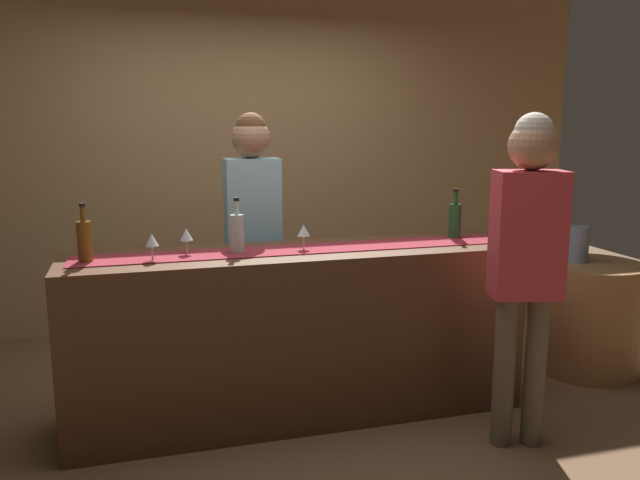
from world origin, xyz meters
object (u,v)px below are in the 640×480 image
at_px(wine_bottle_green, 455,220).
at_px(round_side_table, 589,317).
at_px(wine_glass_far_end, 304,231).
at_px(customer_sipping, 527,245).
at_px(wine_bottle_clear, 237,232).
at_px(wine_glass_near_customer, 152,241).
at_px(wine_glass_mid_counter, 186,235).
at_px(wine_bottle_amber, 85,240).
at_px(bartender, 253,218).
at_px(vase_on_side_table, 579,244).

height_order(wine_bottle_green, round_side_table, wine_bottle_green).
relative_size(wine_glass_far_end, customer_sipping, 0.08).
xyz_separation_m(wine_bottle_clear, wine_glass_far_end, (0.37, -0.02, -0.01)).
distance_m(wine_bottle_clear, wine_glass_near_customer, 0.46).
height_order(wine_bottle_clear, wine_glass_near_customer, wine_bottle_clear).
distance_m(wine_glass_near_customer, wine_glass_far_end, 0.82).
bearing_deg(wine_bottle_clear, wine_glass_far_end, -3.19).
xyz_separation_m(wine_glass_near_customer, customer_sipping, (1.80, -0.60, -0.01)).
distance_m(wine_bottle_green, wine_glass_near_customer, 1.79).
height_order(wine_bottle_clear, wine_glass_mid_counter, wine_bottle_clear).
distance_m(wine_bottle_amber, wine_glass_far_end, 1.14).
relative_size(wine_bottle_clear, customer_sipping, 0.18).
xyz_separation_m(wine_bottle_clear, wine_bottle_green, (1.34, 0.07, 0.00)).
relative_size(wine_glass_far_end, round_side_table, 0.19).
xyz_separation_m(wine_bottle_amber, round_side_table, (3.17, 0.12, -0.71)).
relative_size(wine_glass_mid_counter, wine_glass_far_end, 1.00).
xyz_separation_m(wine_bottle_green, wine_glass_near_customer, (-1.79, -0.15, -0.01)).
relative_size(wine_bottle_clear, wine_glass_far_end, 2.10).
xyz_separation_m(wine_bottle_amber, wine_glass_near_customer, (0.33, -0.06, -0.01)).
height_order(wine_glass_far_end, bartender, bartender).
relative_size(customer_sipping, round_side_table, 2.32).
height_order(wine_bottle_clear, bartender, bartender).
xyz_separation_m(wine_glass_near_customer, wine_glass_far_end, (0.82, 0.06, 0.00)).
relative_size(wine_bottle_amber, wine_glass_far_end, 2.10).
height_order(wine_bottle_green, vase_on_side_table, wine_bottle_green).
xyz_separation_m(wine_bottle_clear, bartender, (0.19, 0.57, -0.01)).
xyz_separation_m(wine_bottle_green, bartender, (-1.15, 0.50, -0.01)).
height_order(wine_bottle_clear, wine_glass_far_end, wine_bottle_clear).
distance_m(wine_bottle_amber, wine_bottle_green, 2.12).
height_order(wine_bottle_amber, bartender, bartender).
bearing_deg(wine_glass_far_end, wine_glass_mid_counter, 175.84).
distance_m(wine_bottle_clear, bartender, 0.60).
xyz_separation_m(wine_glass_mid_counter, customer_sipping, (1.61, -0.70, -0.01)).
bearing_deg(customer_sipping, wine_glass_far_end, 160.82).
bearing_deg(wine_bottle_green, wine_glass_far_end, -174.71).
relative_size(wine_bottle_green, wine_glass_mid_counter, 2.10).
bearing_deg(wine_bottle_green, wine_glass_mid_counter, -178.44).
bearing_deg(wine_glass_far_end, wine_bottle_green, 5.29).
distance_m(customer_sipping, vase_on_side_table, 1.31).
relative_size(wine_bottle_amber, bartender, 0.18).
bearing_deg(bartender, wine_bottle_amber, 31.09).
bearing_deg(wine_bottle_green, round_side_table, 1.54).
relative_size(round_side_table, vase_on_side_table, 3.08).
distance_m(wine_bottle_amber, wine_bottle_clear, 0.78).
bearing_deg(wine_glass_near_customer, wine_glass_mid_counter, 31.07).
height_order(wine_bottle_amber, vase_on_side_table, wine_bottle_amber).
xyz_separation_m(wine_glass_near_customer, bartender, (0.64, 0.65, -0.00)).
xyz_separation_m(wine_bottle_green, customer_sipping, (0.01, -0.75, -0.02)).
bearing_deg(wine_bottle_clear, bartender, 71.90).
bearing_deg(wine_bottle_amber, wine_glass_mid_counter, 5.09).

